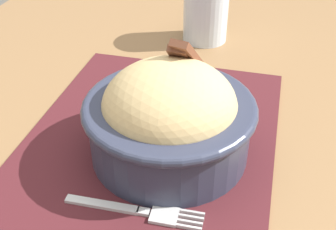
# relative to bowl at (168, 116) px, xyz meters

# --- Properties ---
(table) EXTENTS (1.39, 0.86, 0.70)m
(table) POSITION_rel_bowl_xyz_m (0.05, 0.00, -0.11)
(table) COLOR olive
(table) RESTS_ON ground_plane
(placemat) EXTENTS (0.44, 0.29, 0.00)m
(placemat) POSITION_rel_bowl_xyz_m (0.02, -0.03, -0.05)
(placemat) COLOR #47191E
(placemat) RESTS_ON table
(bowl) EXTENTS (0.19, 0.19, 0.13)m
(bowl) POSITION_rel_bowl_xyz_m (0.00, 0.00, 0.00)
(bowl) COLOR #2D3347
(bowl) RESTS_ON placemat
(fork) EXTENTS (0.02, 0.14, 0.00)m
(fork) POSITION_rel_bowl_xyz_m (0.09, -0.00, -0.05)
(fork) COLOR #BABABA
(fork) RESTS_ON placemat
(drinking_glass) EXTENTS (0.07, 0.07, 0.10)m
(drinking_glass) POSITION_rel_bowl_xyz_m (-0.30, -0.02, -0.01)
(drinking_glass) COLOR silver
(drinking_glass) RESTS_ON table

